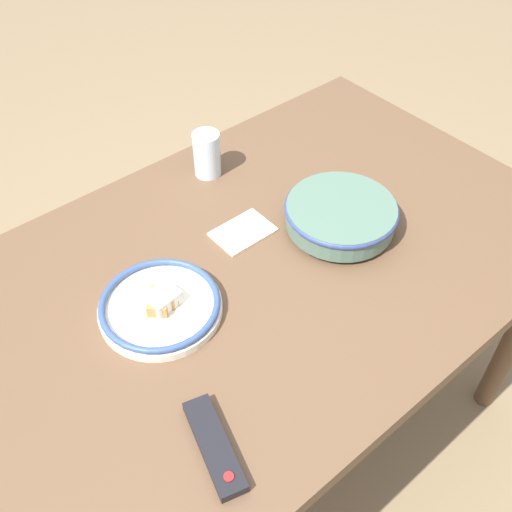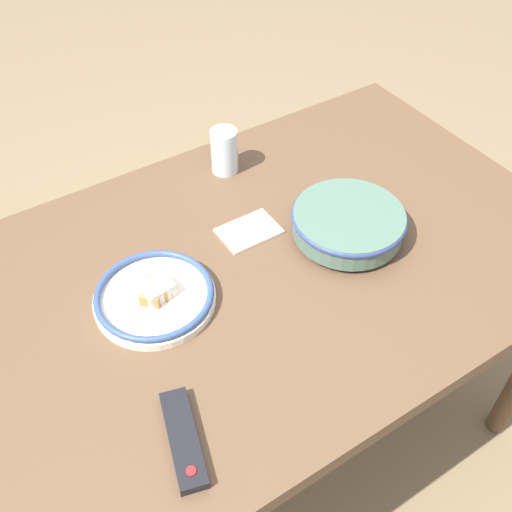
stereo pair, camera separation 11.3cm
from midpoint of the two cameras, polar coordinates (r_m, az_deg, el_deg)
The scene contains 7 objects.
ground_plane at distance 1.94m, azimuth 2.00°, elevation -16.70°, with size 8.00×8.00×0.00m, color #7F6B4C.
dining_table at distance 1.36m, azimuth 2.73°, elevation -3.22°, with size 1.42×0.89×0.77m.
noodle_bowl at distance 1.36m, azimuth 11.15°, elevation 3.05°, with size 0.26×0.26×0.07m.
food_plate at distance 1.22m, azimuth -7.02°, elevation -3.93°, with size 0.25×0.25×0.05m.
tv_remote at distance 1.05m, azimuth -3.75°, elevation -17.16°, with size 0.10×0.19×0.02m.
drinking_glass at distance 1.51m, azimuth -0.86°, elevation 9.88°, with size 0.07×0.07×0.12m.
folded_napkin at distance 1.37m, azimuth 1.69°, elevation 2.29°, with size 0.13×0.09×0.01m.
Camera 2 is at (0.49, 0.75, 1.72)m, focal length 42.00 mm.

